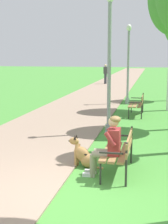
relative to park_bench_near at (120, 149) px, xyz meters
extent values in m
plane|color=#478E38|center=(-0.69, -1.38, -0.51)|extent=(120.00, 120.00, 0.00)
cube|color=gray|center=(-2.72, 22.62, -0.49)|extent=(3.48, 60.00, 0.04)
cube|color=olive|center=(-0.27, 0.00, -0.06)|extent=(0.14, 1.50, 0.04)
cube|color=olive|center=(-0.10, 0.00, -0.06)|extent=(0.14, 1.50, 0.04)
cube|color=olive|center=(0.08, 0.00, -0.06)|extent=(0.14, 1.50, 0.04)
cube|color=olive|center=(0.18, 0.00, 0.08)|extent=(0.04, 1.50, 0.11)
cube|color=olive|center=(0.18, 0.00, 0.26)|extent=(0.04, 1.50, 0.11)
cylinder|color=#2D2B28|center=(-0.30, 0.69, -0.29)|extent=(0.04, 0.04, 0.45)
cylinder|color=#2D2B28|center=(0.18, 0.69, -0.09)|extent=(0.04, 0.04, 0.85)
cube|color=#2D2B28|center=(-0.10, 0.69, 0.12)|extent=(0.45, 0.04, 0.03)
cylinder|color=#2D2B28|center=(-0.30, -0.69, -0.29)|extent=(0.04, 0.04, 0.45)
cylinder|color=#2D2B28|center=(0.18, -0.69, -0.09)|extent=(0.04, 0.04, 0.85)
cube|color=#2D2B28|center=(-0.10, -0.69, 0.12)|extent=(0.45, 0.04, 0.03)
cube|color=olive|center=(-0.25, 6.61, -0.06)|extent=(0.14, 1.50, 0.04)
cube|color=olive|center=(-0.08, 6.61, -0.06)|extent=(0.14, 1.50, 0.04)
cube|color=olive|center=(0.10, 6.61, -0.06)|extent=(0.14, 1.50, 0.04)
cube|color=olive|center=(0.20, 6.61, 0.08)|extent=(0.04, 1.50, 0.11)
cube|color=olive|center=(0.20, 6.61, 0.26)|extent=(0.04, 1.50, 0.11)
cylinder|color=#2D2B28|center=(-0.28, 7.30, -0.29)|extent=(0.04, 0.04, 0.45)
cylinder|color=#2D2B28|center=(0.20, 7.30, -0.09)|extent=(0.04, 0.04, 0.85)
cube|color=#2D2B28|center=(-0.08, 7.30, 0.12)|extent=(0.45, 0.04, 0.03)
cylinder|color=#2D2B28|center=(-0.28, 5.92, -0.29)|extent=(0.04, 0.04, 0.45)
cylinder|color=#2D2B28|center=(0.20, 5.92, -0.09)|extent=(0.04, 0.04, 0.85)
cube|color=#2D2B28|center=(-0.08, 5.92, 0.12)|extent=(0.45, 0.04, 0.03)
cylinder|color=gray|center=(-0.31, -0.14, -0.04)|extent=(0.42, 0.14, 0.14)
cylinder|color=gray|center=(-0.52, -0.14, -0.28)|extent=(0.11, 0.11, 0.47)
cube|color=silver|center=(-0.60, -0.14, -0.48)|extent=(0.24, 0.09, 0.07)
cylinder|color=gray|center=(-0.31, -0.34, -0.04)|extent=(0.42, 0.14, 0.14)
cylinder|color=gray|center=(-0.52, -0.34, -0.28)|extent=(0.11, 0.11, 0.47)
cube|color=silver|center=(-0.60, -0.34, -0.48)|extent=(0.24, 0.09, 0.07)
cube|color=maroon|center=(-0.10, -0.24, 0.22)|extent=(0.22, 0.36, 0.52)
cylinder|color=maroon|center=(-0.16, -0.04, 0.32)|extent=(0.25, 0.09, 0.30)
cylinder|color=maroon|center=(-0.16, -0.44, 0.32)|extent=(0.25, 0.09, 0.30)
sphere|color=tan|center=(-0.12, -0.24, 0.62)|extent=(0.21, 0.21, 0.21)
ellipsoid|color=olive|center=(-0.09, -0.24, 0.67)|extent=(0.22, 0.23, 0.14)
ellipsoid|color=#B27F47|center=(-0.71, 0.19, -0.35)|extent=(0.40, 0.34, 0.32)
ellipsoid|color=#B27F47|center=(-0.85, 0.21, -0.23)|extent=(0.53, 0.30, 0.48)
ellipsoid|color=black|center=(-0.80, 0.21, -0.19)|extent=(0.38, 0.25, 0.27)
cylinder|color=#B27F47|center=(-0.97, 0.30, -0.32)|extent=(0.06, 0.06, 0.38)
cylinder|color=#B27F47|center=(-0.99, 0.18, -0.32)|extent=(0.06, 0.06, 0.38)
cylinder|color=#B27F47|center=(-0.96, 0.23, -0.08)|extent=(0.14, 0.18, 0.19)
ellipsoid|color=#B27F47|center=(-1.04, 0.25, 0.05)|extent=(0.24, 0.18, 0.16)
cone|color=black|center=(-1.14, 0.27, 0.04)|extent=(0.11, 0.11, 0.09)
cone|color=black|center=(-0.99, 0.29, 0.15)|extent=(0.06, 0.06, 0.09)
cone|color=black|center=(-1.01, 0.20, 0.15)|extent=(0.06, 0.06, 0.09)
cylinder|color=#B27F47|center=(-0.51, 0.15, -0.49)|extent=(0.28, 0.09, 0.04)
cylinder|color=gray|center=(-0.70, 3.28, -0.36)|extent=(0.20, 0.20, 0.30)
cylinder|color=gray|center=(-0.70, 3.28, 1.47)|extent=(0.11, 0.11, 3.96)
cylinder|color=gray|center=(-0.64, 9.69, -0.36)|extent=(0.20, 0.20, 0.30)
cylinder|color=gray|center=(-0.64, 9.69, 1.28)|extent=(0.11, 0.11, 3.58)
ellipsoid|color=silver|center=(-0.64, 9.69, 3.19)|extent=(0.24, 0.24, 0.32)
cylinder|color=#383842|center=(-3.34, 20.48, -0.07)|extent=(0.22, 0.22, 0.88)
cube|color=#3F3F42|center=(-3.34, 20.48, 0.65)|extent=(0.32, 0.20, 0.56)
sphere|color=beige|center=(-3.34, 20.48, 1.04)|extent=(0.20, 0.20, 0.20)
camera|label=1|loc=(0.63, -6.49, 1.92)|focal=52.38mm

